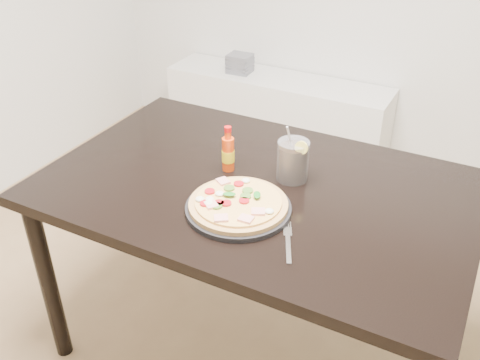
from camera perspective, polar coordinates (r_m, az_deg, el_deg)
The scene contains 8 objects.
dining_table at distance 1.80m, azimuth 1.77°, elevation -2.63°, with size 1.40×0.90×0.75m.
plate at distance 1.63m, azimuth -0.18°, elevation -3.04°, with size 0.32×0.32×0.02m, color black.
pizza at distance 1.61m, azimuth -0.28°, elevation -2.48°, with size 0.30×0.30×0.03m.
hot_sauce_bottle at distance 1.81m, azimuth -1.27°, elevation 2.90°, with size 0.05×0.05×0.16m.
cola_cup at distance 1.76m, azimuth 5.65°, elevation 1.99°, with size 0.11×0.10×0.19m.
fork at distance 1.51m, azimuth 5.14°, elevation -6.45°, with size 0.09×0.18×0.00m.
media_console at distance 3.42m, azimuth 3.88°, elevation 6.88°, with size 1.40×0.34×0.50m, color white.
cd_stack at distance 3.39m, azimuth -0.02°, elevation 12.33°, with size 0.14×0.12×0.11m.
Camera 1 is at (0.44, -0.78, 1.69)m, focal length 40.00 mm.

